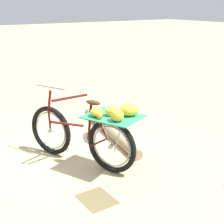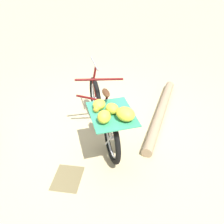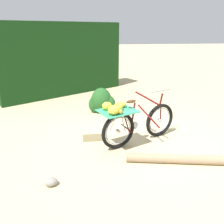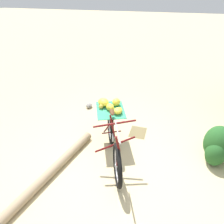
{
  "view_description": "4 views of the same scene",
  "coord_description": "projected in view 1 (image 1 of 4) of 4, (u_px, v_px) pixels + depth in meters",
  "views": [
    {
      "loc": [
        3.92,
        -1.88,
        2.14
      ],
      "look_at": [
        0.53,
        0.4,
        0.83
      ],
      "focal_mm": 54.9,
      "sensor_mm": 36.0,
      "label": 1
    },
    {
      "loc": [
        2.99,
        0.76,
        2.51
      ],
      "look_at": [
        0.64,
        0.41,
        0.86
      ],
      "focal_mm": 38.74,
      "sensor_mm": 36.0,
      "label": 2
    },
    {
      "loc": [
        1.19,
        4.36,
        2.21
      ],
      "look_at": [
        0.66,
        0.39,
        0.76
      ],
      "focal_mm": 37.03,
      "sensor_mm": 36.0,
      "label": 3
    },
    {
      "loc": [
        -2.58,
        -0.6,
        2.79
      ],
      "look_at": [
        0.48,
        0.34,
        0.78
      ],
      "focal_mm": 31.31,
      "sensor_mm": 36.0,
      "label": 4
    }
  ],
  "objects": [
    {
      "name": "bicycle",
      "position": [
        88.0,
        131.0,
        4.58
      ],
      "size": [
        1.75,
        1.01,
        1.03
      ],
      "rotation": [
        0.0,
        0.0,
        -2.73
      ],
      "color": "black",
      "rests_on": "ground_plane"
    },
    {
      "name": "ground_plane",
      "position": [
        67.0,
        164.0,
        4.75
      ],
      "size": [
        60.0,
        60.0,
        0.0
      ],
      "primitive_type": "plane",
      "color": "#C6B284"
    },
    {
      "name": "fallen_log",
      "position": [
        109.0,
        130.0,
        5.78
      ],
      "size": [
        2.15,
        0.59,
        0.16
      ],
      "primitive_type": "cylinder",
      "rotation": [
        0.0,
        1.57,
        -0.2
      ],
      "color": "#9E8466",
      "rests_on": "ground_plane"
    },
    {
      "name": "leaf_litter_patch",
      "position": [
        97.0,
        199.0,
        3.9
      ],
      "size": [
        0.44,
        0.36,
        0.01
      ],
      "primitive_type": "cube",
      "color": "olive",
      "rests_on": "ground_plane"
    }
  ]
}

